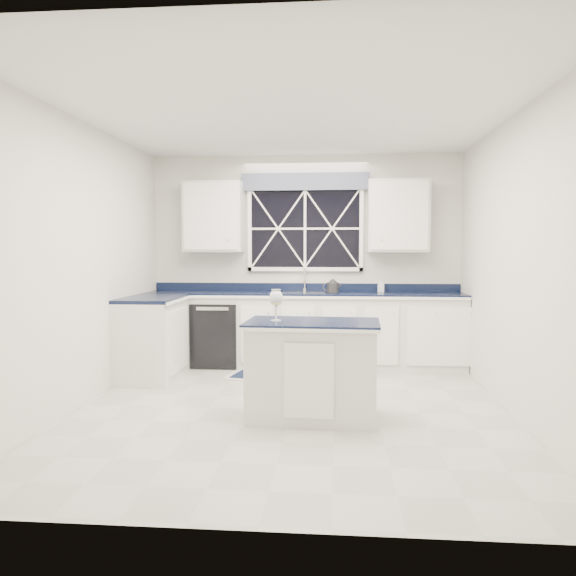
# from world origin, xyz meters

# --- Properties ---
(ground) EXTENTS (4.50, 4.50, 0.00)m
(ground) POSITION_xyz_m (0.00, 0.00, 0.00)
(ground) COLOR #ADADA8
(ground) RESTS_ON ground
(back_wall) EXTENTS (4.00, 0.10, 2.70)m
(back_wall) POSITION_xyz_m (0.00, 2.25, 1.35)
(back_wall) COLOR silver
(back_wall) RESTS_ON ground
(base_cabinets) EXTENTS (3.99, 1.60, 0.90)m
(base_cabinets) POSITION_xyz_m (-0.33, 1.78, 0.45)
(base_cabinets) COLOR silver
(base_cabinets) RESTS_ON ground
(countertop) EXTENTS (3.98, 0.64, 0.04)m
(countertop) POSITION_xyz_m (0.00, 1.95, 0.92)
(countertop) COLOR black
(countertop) RESTS_ON base_cabinets
(dishwasher) EXTENTS (0.60, 0.58, 0.82)m
(dishwasher) POSITION_xyz_m (-1.10, 1.95, 0.41)
(dishwasher) COLOR black
(dishwasher) RESTS_ON ground
(window) EXTENTS (1.65, 0.09, 1.26)m
(window) POSITION_xyz_m (0.00, 2.20, 1.83)
(window) COLOR black
(window) RESTS_ON ground
(upper_cabinets) EXTENTS (3.10, 0.34, 0.90)m
(upper_cabinets) POSITION_xyz_m (0.00, 2.08, 1.90)
(upper_cabinets) COLOR silver
(upper_cabinets) RESTS_ON ground
(faucet) EXTENTS (0.05, 0.20, 0.30)m
(faucet) POSITION_xyz_m (0.00, 2.14, 1.10)
(faucet) COLOR #BCBDBF
(faucet) RESTS_ON countertop
(island) EXTENTS (1.18, 0.75, 0.86)m
(island) POSITION_xyz_m (0.20, -0.24, 0.43)
(island) COLOR silver
(island) RESTS_ON ground
(rug) EXTENTS (1.29, 0.93, 0.02)m
(rug) POSITION_xyz_m (-0.24, 1.35, 0.01)
(rug) COLOR #B2B3AE
(rug) RESTS_ON ground
(kettle) EXTENTS (0.24, 0.19, 0.18)m
(kettle) POSITION_xyz_m (0.36, 1.98, 1.02)
(kettle) COLOR #2D2D30
(kettle) RESTS_ON countertop
(wine_glass) EXTENTS (0.12, 0.12, 0.28)m
(wine_glass) POSITION_xyz_m (-0.12, -0.25, 1.05)
(wine_glass) COLOR silver
(wine_glass) RESTS_ON island
(soap_bottle) EXTENTS (0.08, 0.08, 0.17)m
(soap_bottle) POSITION_xyz_m (0.97, 2.10, 1.03)
(soap_bottle) COLOR silver
(soap_bottle) RESTS_ON countertop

